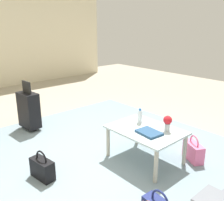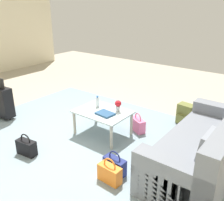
{
  "view_description": "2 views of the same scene",
  "coord_description": "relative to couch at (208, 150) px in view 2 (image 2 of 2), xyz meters",
  "views": [
    {
      "loc": [
        -2.33,
        1.81,
        1.75
      ],
      "look_at": [
        0.1,
        -0.36,
        0.75
      ],
      "focal_mm": 40.0,
      "sensor_mm": 36.0,
      "label": 1
    },
    {
      "loc": [
        -2.93,
        2.54,
        2.21
      ],
      "look_at": [
        -0.95,
        -0.04,
        0.93
      ],
      "focal_mm": 40.0,
      "sensor_mm": 36.0,
      "label": 2
    }
  ],
  "objects": [
    {
      "name": "ground_plane",
      "position": [
        2.2,
        0.6,
        -0.31
      ],
      "size": [
        12.0,
        12.0,
        0.0
      ],
      "primitive_type": "plane",
      "color": "#A89E89"
    },
    {
      "name": "area_rug",
      "position": [
        1.6,
        0.8,
        -0.3
      ],
      "size": [
        5.2,
        4.4,
        0.01
      ],
      "primitive_type": "cube",
      "color": "gray",
      "rests_on": "ground"
    },
    {
      "name": "couch",
      "position": [
        0.0,
        0.0,
        0.0
      ],
      "size": [
        0.93,
        2.16,
        0.9
      ],
      "color": "slate",
      "rests_on": "ground"
    },
    {
      "name": "coffee_table",
      "position": [
        1.8,
        0.1,
        0.08
      ],
      "size": [
        0.93,
        0.68,
        0.45
      ],
      "color": "silver",
      "rests_on": "ground"
    },
    {
      "name": "water_bottle",
      "position": [
        2.0,
        0.0,
        0.24
      ],
      "size": [
        0.06,
        0.06,
        0.2
      ],
      "color": "silver",
      "rests_on": "coffee_table"
    },
    {
      "name": "coffee_table_book",
      "position": [
        1.68,
        0.18,
        0.16
      ],
      "size": [
        0.31,
        0.25,
        0.03
      ],
      "primitive_type": "cube",
      "rotation": [
        0.0,
        0.0,
        -0.1
      ],
      "color": "navy",
      "rests_on": "coffee_table"
    },
    {
      "name": "flower_vase",
      "position": [
        1.58,
        -0.05,
        0.27
      ],
      "size": [
        0.11,
        0.11,
        0.21
      ],
      "color": "#B2B7BC",
      "rests_on": "coffee_table"
    },
    {
      "name": "suitcase_black",
      "position": [
        3.8,
        0.8,
        0.05
      ],
      "size": [
        0.42,
        0.25,
        0.85
      ],
      "color": "black",
      "rests_on": "ground"
    },
    {
      "name": "handbag_navy",
      "position": [
        0.96,
        0.86,
        -0.18
      ],
      "size": [
        0.33,
        0.16,
        0.36
      ],
      "color": "navy",
      "rests_on": "ground"
    },
    {
      "name": "handbag_pink",
      "position": [
        1.37,
        -0.38,
        -0.18
      ],
      "size": [
        0.35,
        0.27,
        0.36
      ],
      "color": "pink",
      "rests_on": "ground"
    },
    {
      "name": "handbag_orange",
      "position": [
        0.92,
        1.03,
        -0.18
      ],
      "size": [
        0.33,
        0.15,
        0.36
      ],
      "color": "orange",
      "rests_on": "ground"
    },
    {
      "name": "handbag_black",
      "position": [
        2.33,
        1.31,
        -0.18
      ],
      "size": [
        0.34,
        0.18,
        0.36
      ],
      "color": "black",
      "rests_on": "ground"
    },
    {
      "name": "backpack_olive",
      "position": [
        0.8,
        -1.19,
        -0.12
      ],
      "size": [
        0.32,
        0.28,
        0.4
      ],
      "color": "olive",
      "rests_on": "ground"
    }
  ]
}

